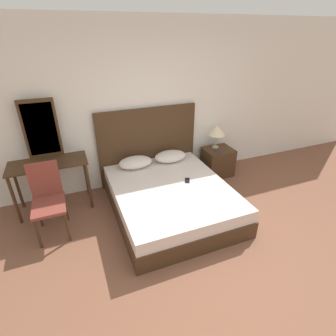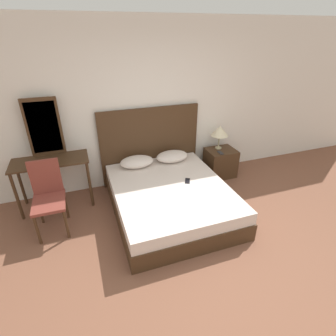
{
  "view_description": "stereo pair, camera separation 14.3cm",
  "coord_description": "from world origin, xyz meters",
  "px_view_note": "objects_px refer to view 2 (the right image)",
  "views": [
    {
      "loc": [
        -1.3,
        -1.73,
        2.48
      ],
      "look_at": [
        -0.03,
        1.41,
        0.69
      ],
      "focal_mm": 28.0,
      "sensor_mm": 36.0,
      "label": 1
    },
    {
      "loc": [
        -1.16,
        -1.78,
        2.48
      ],
      "look_at": [
        -0.03,
        1.41,
        0.69
      ],
      "focal_mm": 28.0,
      "sensor_mm": 36.0,
      "label": 2
    }
  ],
  "objects_px": {
    "vanity_desk": "(51,168)",
    "chair": "(48,193)",
    "bed": "(170,198)",
    "phone_on_nightstand": "(220,153)",
    "table_lamp": "(220,131)",
    "phone_on_bed": "(187,181)",
    "nightstand": "(220,163)"
  },
  "relations": [
    {
      "from": "nightstand",
      "to": "table_lamp",
      "type": "bearing_deg",
      "value": 102.44
    },
    {
      "from": "phone_on_bed",
      "to": "vanity_desk",
      "type": "bearing_deg",
      "value": 159.98
    },
    {
      "from": "vanity_desk",
      "to": "chair",
      "type": "bearing_deg",
      "value": -95.16
    },
    {
      "from": "vanity_desk",
      "to": "chair",
      "type": "xyz_separation_m",
      "value": [
        -0.05,
        -0.52,
        -0.11
      ]
    },
    {
      "from": "phone_on_bed",
      "to": "phone_on_nightstand",
      "type": "distance_m",
      "value": 1.07
    },
    {
      "from": "phone_on_nightstand",
      "to": "table_lamp",
      "type": "bearing_deg",
      "value": 71.65
    },
    {
      "from": "bed",
      "to": "phone_on_bed",
      "type": "distance_m",
      "value": 0.37
    },
    {
      "from": "phone_on_bed",
      "to": "nightstand",
      "type": "relative_size",
      "value": 0.32
    },
    {
      "from": "phone_on_nightstand",
      "to": "nightstand",
      "type": "bearing_deg",
      "value": 52.28
    },
    {
      "from": "bed",
      "to": "phone_on_nightstand",
      "type": "distance_m",
      "value": 1.38
    },
    {
      "from": "bed",
      "to": "chair",
      "type": "distance_m",
      "value": 1.71
    },
    {
      "from": "phone_on_bed",
      "to": "chair",
      "type": "xyz_separation_m",
      "value": [
        -1.96,
        0.17,
        0.1
      ]
    },
    {
      "from": "nightstand",
      "to": "chair",
      "type": "xyz_separation_m",
      "value": [
        -2.94,
        -0.52,
        0.28
      ]
    },
    {
      "from": "phone_on_bed",
      "to": "nightstand",
      "type": "height_order",
      "value": "nightstand"
    },
    {
      "from": "phone_on_nightstand",
      "to": "vanity_desk",
      "type": "distance_m",
      "value": 2.81
    },
    {
      "from": "bed",
      "to": "chair",
      "type": "bearing_deg",
      "value": 172.6
    },
    {
      "from": "vanity_desk",
      "to": "phone_on_nightstand",
      "type": "bearing_deg",
      "value": -2.31
    },
    {
      "from": "phone_on_nightstand",
      "to": "vanity_desk",
      "type": "xyz_separation_m",
      "value": [
        -2.8,
        0.11,
        0.13
      ]
    },
    {
      "from": "bed",
      "to": "chair",
      "type": "xyz_separation_m",
      "value": [
        -1.66,
        0.22,
        0.33
      ]
    },
    {
      "from": "nightstand",
      "to": "phone_on_nightstand",
      "type": "height_order",
      "value": "phone_on_nightstand"
    },
    {
      "from": "bed",
      "to": "phone_on_bed",
      "type": "relative_size",
      "value": 12.11
    },
    {
      "from": "vanity_desk",
      "to": "chair",
      "type": "distance_m",
      "value": 0.54
    },
    {
      "from": "table_lamp",
      "to": "vanity_desk",
      "type": "xyz_separation_m",
      "value": [
        -2.87,
        -0.09,
        -0.2
      ]
    },
    {
      "from": "bed",
      "to": "nightstand",
      "type": "xyz_separation_m",
      "value": [
        1.27,
        0.74,
        0.04
      ]
    },
    {
      "from": "table_lamp",
      "to": "phone_on_nightstand",
      "type": "distance_m",
      "value": 0.39
    },
    {
      "from": "bed",
      "to": "chair",
      "type": "relative_size",
      "value": 2.05
    },
    {
      "from": "phone_on_nightstand",
      "to": "chair",
      "type": "relative_size",
      "value": 0.16
    },
    {
      "from": "phone_on_bed",
      "to": "table_lamp",
      "type": "xyz_separation_m",
      "value": [
        0.96,
        0.78,
        0.41
      ]
    },
    {
      "from": "phone_on_bed",
      "to": "table_lamp",
      "type": "height_order",
      "value": "table_lamp"
    },
    {
      "from": "table_lamp",
      "to": "phone_on_bed",
      "type": "bearing_deg",
      "value": -140.74
    },
    {
      "from": "phone_on_bed",
      "to": "chair",
      "type": "bearing_deg",
      "value": 174.97
    },
    {
      "from": "phone_on_bed",
      "to": "phone_on_nightstand",
      "type": "bearing_deg",
      "value": 33.19
    }
  ]
}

